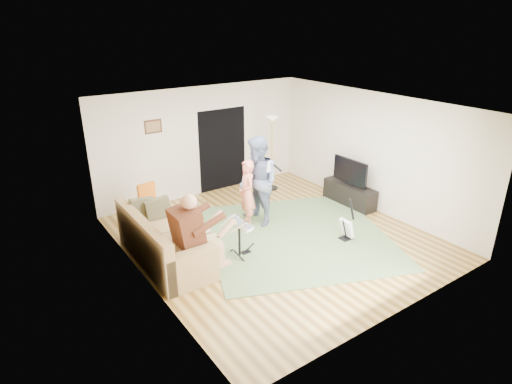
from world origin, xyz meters
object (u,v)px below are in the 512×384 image
Objects in this scene: drum_kit at (239,241)px; guitarist at (258,182)px; singer at (247,193)px; torchiere_lamp at (272,140)px; dining_chair at (152,213)px; television at (350,171)px; guitar_spare at (347,228)px; tv_cabinet at (349,194)px; sofa at (160,246)px.

guitarist reaches higher than drum_kit.
drum_kit is 0.49× the size of singer.
torchiere_lamp reaches higher than singer.
television reaches higher than dining_chair.
television is at bearing -64.80° from torchiere_lamp.
drum_kit is at bearing 162.00° from guitar_spare.
singer is at bearing 169.79° from tv_cabinet.
drum_kit is 2.24m from guitar_spare.
tv_cabinet is 1.40× the size of television.
torchiere_lamp is (2.56, 2.43, 1.00)m from drum_kit.
television reaches higher than tv_cabinet.
torchiere_lamp reaches higher than television.
guitar_spare is at bearing -51.69° from dining_chair.
guitarist is at bearing 7.07° from sofa.
sofa is at bearing -65.17° from singer.
torchiere_lamp is at bearing 116.43° from tv_cabinet.
sofa is 4.81m from tv_cabinet.
tv_cabinet is (2.65, -0.48, -0.48)m from singer.
tv_cabinet is (4.80, -0.11, -0.07)m from sofa.
tv_cabinet is (1.37, 1.23, -0.01)m from guitar_spare.
tv_cabinet is (0.94, -1.89, -1.06)m from torchiere_lamp.
singer reaches higher than tv_cabinet.
guitarist reaches higher than tv_cabinet.
guitarist is 2.35m from dining_chair.
sofa is 2.41× the size of dining_chair.
singer reaches higher than sofa.
torchiere_lamp is at bearing -3.12° from dining_chair.
drum_kit is 0.72× the size of television.
dining_chair is at bearing 160.88° from tv_cabinet.
guitar_spare is at bearing -97.87° from torchiere_lamp.
tv_cabinet is (4.38, -1.52, -0.10)m from dining_chair.
torchiere_lamp is (1.47, 1.48, 0.35)m from guitarist.
tv_cabinet is at bearing 8.80° from drum_kit.
guitarist is 2.11m from torchiere_lamp.
guitarist reaches higher than torchiere_lamp.
tv_cabinet is at bearing -1.29° from sofa.
television is (4.33, -1.52, 0.50)m from dining_chair.
tv_cabinet is at bearing 42.04° from guitar_spare.
dining_chair is at bearing 137.55° from guitar_spare.
tv_cabinet is 0.60m from television.
singer is at bearing 9.70° from sofa.
singer is at bearing 50.09° from drum_kit.
dining_chair reaches higher than drum_kit.
drum_kit is at bearing -24.78° from singer.
drum_kit is 1.39m from singer.
torchiere_lamp reaches higher than drum_kit.
guitar_spare is at bearing 31.66° from guitarist.
dining_chair is at bearing -120.06° from guitarist.
guitar_spare is (3.44, -1.34, -0.06)m from sofa.
torchiere_lamp is at bearing 134.58° from guitarist.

